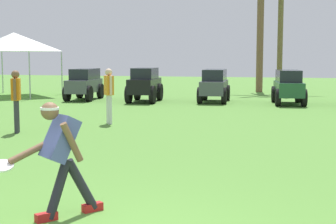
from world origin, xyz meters
TOP-DOWN VIEW (x-y plane):
  - frisbee_thrower at (-0.64, 0.82)m, footprint 0.91×0.82m
  - frisbee_in_flight at (-1.20, 0.45)m, footprint 0.34×0.34m
  - teammate_midfield at (-4.62, 6.80)m, footprint 0.31×0.48m
  - teammate_deep at (-2.93, 8.92)m, footprint 0.36×0.44m
  - parked_car_slot_a at (-6.60, 16.04)m, footprint 1.31×2.47m
  - parked_car_slot_b at (-3.81, 15.72)m, footprint 1.30×2.40m
  - parked_car_slot_c at (-0.99, 16.29)m, footprint 1.23×2.43m
  - parked_car_slot_d at (1.98, 16.00)m, footprint 1.40×2.49m
  - palm_tree_far_left at (0.49, 22.52)m, footprint 3.57×3.08m
  - palm_tree_left_of_centre at (1.50, 23.39)m, footprint 3.25×3.34m
  - event_tent at (-10.59, 17.26)m, footprint 3.43×3.43m

SIDE VIEW (x-z plane):
  - frisbee_in_flight at x=-1.20m, z-range 0.63..0.74m
  - parked_car_slot_a at x=-6.60m, z-range 0.05..1.39m
  - parked_car_slot_c at x=-0.99m, z-range 0.05..1.39m
  - parked_car_slot_d at x=1.98m, z-range 0.05..1.39m
  - parked_car_slot_b at x=-3.81m, z-range 0.04..1.44m
  - frisbee_thrower at x=-0.64m, z-range 0.09..1.49m
  - teammate_midfield at x=-4.62m, z-range 0.16..1.72m
  - teammate_deep at x=-2.93m, z-range 0.16..1.72m
  - event_tent at x=-10.59m, z-range 1.05..4.02m
  - palm_tree_far_left at x=0.49m, z-range 0.56..6.56m
  - palm_tree_left_of_centre at x=1.50m, z-range 0.72..8.19m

